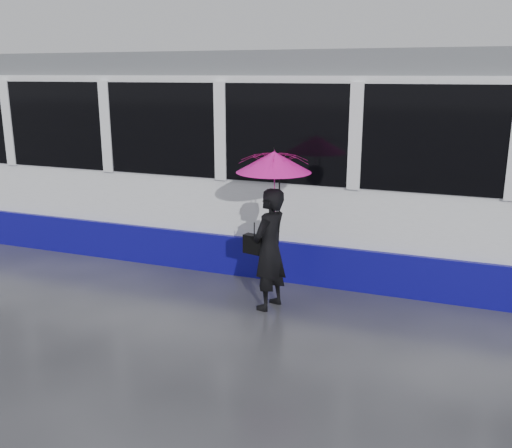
% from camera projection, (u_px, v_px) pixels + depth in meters
% --- Properties ---
extents(ground, '(90.00, 90.00, 0.00)m').
position_uv_depth(ground, '(178.00, 301.00, 7.83)').
color(ground, '#29292E').
rests_on(ground, ground).
extents(rails, '(34.00, 1.51, 0.02)m').
position_uv_depth(rails, '(246.00, 250.00, 10.08)').
color(rails, '#3F3D38').
rests_on(rails, ground).
extents(tram, '(26.00, 2.56, 3.35)m').
position_uv_depth(tram, '(173.00, 154.00, 10.15)').
color(tram, white).
rests_on(tram, ground).
extents(woman, '(0.51, 0.66, 1.62)m').
position_uv_depth(woman, '(269.00, 249.00, 7.43)').
color(woman, black).
rests_on(woman, ground).
extents(umbrella, '(1.15, 1.15, 1.09)m').
position_uv_depth(umbrella, '(274.00, 176.00, 7.16)').
color(umbrella, '#F6144C').
rests_on(umbrella, ground).
extents(handbag, '(0.31, 0.19, 0.43)m').
position_uv_depth(handbag, '(254.00, 244.00, 7.51)').
color(handbag, black).
rests_on(handbag, ground).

